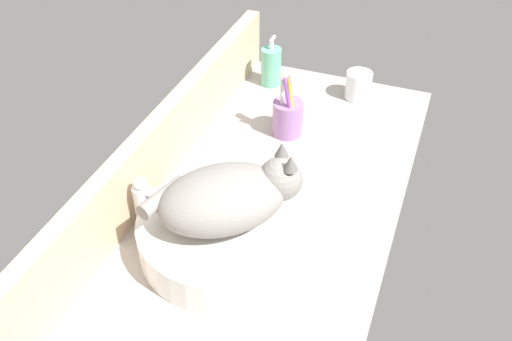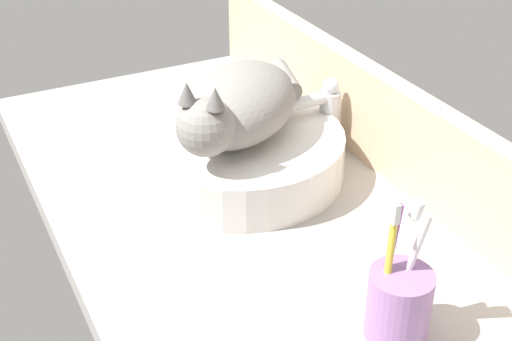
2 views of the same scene
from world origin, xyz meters
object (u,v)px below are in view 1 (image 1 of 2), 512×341
object	(u,v)px
sink_basin	(224,233)
cat	(229,196)
toothbrush_cup	(288,117)
water_glass	(358,87)
faucet	(148,203)
soap_dispenser	(271,66)

from	to	relation	value
sink_basin	cat	size ratio (longest dim) A/B	1.15
cat	toothbrush_cup	bearing A→B (deg)	2.24
water_glass	faucet	bearing A→B (deg)	156.50
sink_basin	faucet	size ratio (longest dim) A/B	2.53
faucet	toothbrush_cup	distance (cm)	45.95
soap_dispenser	cat	bearing A→B (deg)	-167.65
sink_basin	cat	world-z (taller)	cat
sink_basin	faucet	bearing A→B (deg)	92.29
soap_dispenser	water_glass	bearing A→B (deg)	-86.61
cat	water_glass	xyz separation A→B (cm)	(64.87, -11.39, -9.90)
faucet	toothbrush_cup	size ratio (longest dim) A/B	0.73
soap_dispenser	toothbrush_cup	bearing A→B (deg)	-150.81
toothbrush_cup	water_glass	distance (cm)	26.84
faucet	water_glass	size ratio (longest dim) A/B	1.74
toothbrush_cup	water_glass	xyz separation A→B (cm)	(23.42, -13.02, -1.60)
cat	toothbrush_cup	world-z (taller)	cat
toothbrush_cup	water_glass	world-z (taller)	toothbrush_cup
cat	faucet	size ratio (longest dim) A/B	2.21
toothbrush_cup	water_glass	bearing A→B (deg)	-29.06
faucet	water_glass	xyz separation A→B (cm)	(66.48, -28.90, -3.88)
cat	water_glass	bearing A→B (deg)	-9.96
sink_basin	toothbrush_cup	size ratio (longest dim) A/B	1.84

